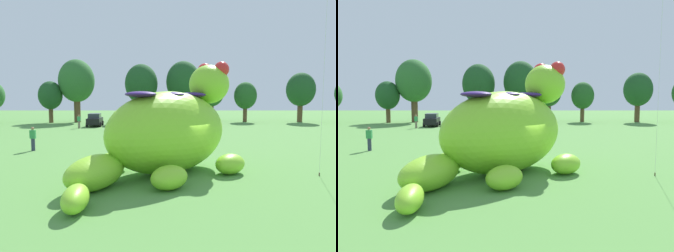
% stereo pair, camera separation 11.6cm
% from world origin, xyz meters
% --- Properties ---
extents(ground_plane, '(160.00, 160.00, 0.00)m').
position_xyz_m(ground_plane, '(0.00, 0.00, 0.00)').
color(ground_plane, '#568E42').
extents(giant_inflatable_creature, '(8.56, 10.37, 5.76)m').
position_xyz_m(giant_inflatable_creature, '(-0.72, 0.30, 2.10)').
color(giant_inflatable_creature, '#8CD12D').
rests_on(giant_inflatable_creature, ground).
extents(car_black, '(2.22, 4.24, 1.72)m').
position_xyz_m(car_black, '(-10.63, 26.03, 0.86)').
color(car_black, black).
rests_on(car_black, ground).
extents(car_red, '(2.15, 4.21, 1.72)m').
position_xyz_m(car_red, '(-6.77, 26.37, 0.86)').
color(car_red, red).
rests_on(car_red, ground).
extents(car_silver, '(2.18, 4.22, 1.72)m').
position_xyz_m(car_silver, '(-2.71, 27.24, 0.86)').
color(car_silver, '#B7BABF').
rests_on(car_silver, ground).
extents(car_white, '(2.24, 4.24, 1.72)m').
position_xyz_m(car_white, '(0.92, 27.27, 0.86)').
color(car_white, white).
rests_on(car_white, ground).
extents(tree_left, '(3.57, 3.57, 6.35)m').
position_xyz_m(tree_left, '(-18.78, 31.98, 4.15)').
color(tree_left, brown).
rests_on(tree_left, ground).
extents(tree_mid_left, '(5.50, 5.50, 9.76)m').
position_xyz_m(tree_mid_left, '(-15.03, 33.03, 6.39)').
color(tree_mid_left, brown).
rests_on(tree_mid_left, ground).
extents(tree_centre_left, '(5.11, 5.11, 9.07)m').
position_xyz_m(tree_centre_left, '(-4.97, 33.28, 5.93)').
color(tree_centre_left, brown).
rests_on(tree_centre_left, ground).
extents(tree_centre, '(5.40, 5.40, 9.58)m').
position_xyz_m(tree_centre, '(1.62, 33.72, 6.26)').
color(tree_centre, brown).
rests_on(tree_centre, ground).
extents(tree_centre_right, '(4.20, 4.20, 7.45)m').
position_xyz_m(tree_centre_right, '(6.36, 35.48, 4.87)').
color(tree_centre_right, brown).
rests_on(tree_centre_right, ground).
extents(tree_mid_right, '(3.56, 3.56, 6.32)m').
position_xyz_m(tree_mid_right, '(11.53, 33.92, 4.13)').
color(tree_mid_right, brown).
rests_on(tree_mid_right, ground).
extents(tree_right, '(4.37, 4.37, 7.76)m').
position_xyz_m(tree_right, '(20.11, 33.45, 5.08)').
color(tree_right, brown).
rests_on(tree_right, ground).
extents(spectator_near_inflatable, '(0.38, 0.26, 1.71)m').
position_xyz_m(spectator_near_inflatable, '(-11.93, 23.18, 0.85)').
color(spectator_near_inflatable, '#726656').
rests_on(spectator_near_inflatable, ground).
extents(spectator_mid_field, '(0.38, 0.26, 1.71)m').
position_xyz_m(spectator_mid_field, '(-10.44, 6.75, 0.85)').
color(spectator_mid_field, '#2D334C').
rests_on(spectator_mid_field, ground).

